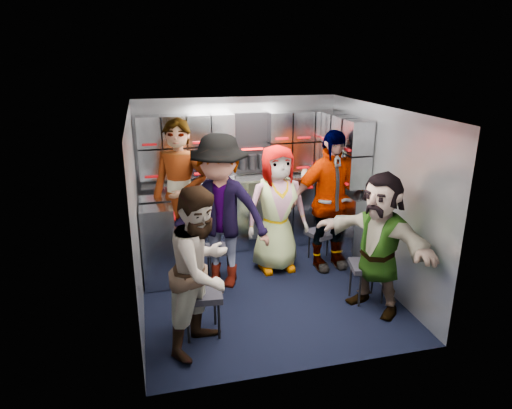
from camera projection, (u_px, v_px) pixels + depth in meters
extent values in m
plane|color=black|center=(265.00, 289.00, 5.42)|extent=(3.00, 3.00, 0.00)
cube|color=#969CA3|center=(238.00, 172.00, 6.47)|extent=(2.80, 0.04, 2.10)
cube|color=#969CA3|center=(136.00, 215.00, 4.77)|extent=(0.04, 3.00, 2.10)
cube|color=#969CA3|center=(379.00, 196.00, 5.41)|extent=(0.04, 3.00, 2.10)
cube|color=silver|center=(266.00, 110.00, 4.75)|extent=(2.80, 3.00, 0.02)
cube|color=#959BA4|center=(241.00, 214.00, 6.45)|extent=(2.68, 0.38, 0.99)
cube|color=#959BA4|center=(158.00, 242.00, 5.51)|extent=(0.38, 0.76, 0.99)
cube|color=#B1B3B8|center=(241.00, 179.00, 6.29)|extent=(2.68, 0.42, 0.03)
cube|color=#959BA4|center=(240.00, 144.00, 6.19)|extent=(2.68, 0.28, 0.82)
cube|color=#959BA4|center=(345.00, 149.00, 5.88)|extent=(0.28, 1.00, 0.82)
cube|color=#959BA4|center=(344.00, 223.00, 6.10)|extent=(0.28, 1.20, 1.00)
cube|color=#AD070C|center=(244.00, 192.00, 6.15)|extent=(2.60, 0.02, 0.03)
cube|color=black|center=(201.00, 294.00, 4.42)|extent=(0.44, 0.42, 0.06)
cylinder|color=black|center=(188.00, 324.00, 4.35)|extent=(0.03, 0.03, 0.43)
cylinder|color=black|center=(219.00, 320.00, 4.41)|extent=(0.03, 0.03, 0.43)
cylinder|color=black|center=(185.00, 310.00, 4.58)|extent=(0.03, 0.03, 0.43)
cylinder|color=black|center=(215.00, 306.00, 4.65)|extent=(0.03, 0.03, 0.43)
cube|color=black|center=(219.00, 249.00, 5.60)|extent=(0.37, 0.35, 0.05)
cylinder|color=black|center=(211.00, 268.00, 5.54)|extent=(0.02, 0.02, 0.35)
cylinder|color=black|center=(231.00, 266.00, 5.60)|extent=(0.02, 0.02, 0.35)
cylinder|color=black|center=(208.00, 261.00, 5.74)|extent=(0.02, 0.02, 0.35)
cylinder|color=black|center=(228.00, 259.00, 5.79)|extent=(0.02, 0.02, 0.35)
cube|color=black|center=(272.00, 234.00, 5.99)|extent=(0.47, 0.45, 0.06)
cylinder|color=black|center=(265.00, 253.00, 5.92)|extent=(0.02, 0.02, 0.38)
cylinder|color=black|center=(284.00, 251.00, 5.98)|extent=(0.02, 0.02, 0.38)
cylinder|color=black|center=(260.00, 246.00, 6.13)|extent=(0.02, 0.02, 0.38)
cylinder|color=black|center=(279.00, 244.00, 6.19)|extent=(0.02, 0.02, 0.38)
cube|color=black|center=(322.00, 233.00, 6.04)|extent=(0.45, 0.44, 0.06)
cylinder|color=black|center=(315.00, 252.00, 5.97)|extent=(0.02, 0.02, 0.38)
cylinder|color=black|center=(334.00, 250.00, 6.03)|extent=(0.02, 0.02, 0.38)
cylinder|color=black|center=(309.00, 245.00, 6.18)|extent=(0.02, 0.02, 0.38)
cylinder|color=black|center=(327.00, 243.00, 6.24)|extent=(0.02, 0.02, 0.38)
cube|color=black|center=(368.00, 266.00, 5.06)|extent=(0.45, 0.43, 0.06)
cylinder|color=black|center=(360.00, 290.00, 4.99)|extent=(0.02, 0.02, 0.40)
cylinder|color=black|center=(383.00, 287.00, 5.05)|extent=(0.02, 0.02, 0.40)
cylinder|color=black|center=(350.00, 280.00, 5.21)|extent=(0.02, 0.02, 0.40)
cylinder|color=black|center=(373.00, 277.00, 5.27)|extent=(0.02, 0.02, 0.40)
imported|color=black|center=(181.00, 199.00, 5.56)|extent=(0.84, 0.73, 1.94)
imported|color=black|center=(202.00, 270.00, 4.15)|extent=(0.95, 0.97, 1.58)
imported|color=black|center=(220.00, 212.00, 5.27)|extent=(1.36, 1.15, 1.83)
imported|color=black|center=(277.00, 209.00, 5.70)|extent=(0.81, 0.55, 1.62)
imported|color=black|center=(329.00, 201.00, 5.72)|extent=(1.10, 0.55, 1.80)
imported|color=black|center=(378.00, 243.00, 4.78)|extent=(1.09, 1.47, 1.54)
cylinder|color=white|center=(211.00, 172.00, 6.10)|extent=(0.07, 0.07, 0.25)
cylinder|color=white|center=(200.00, 172.00, 6.07)|extent=(0.06, 0.06, 0.25)
cylinder|color=white|center=(318.00, 166.00, 6.45)|extent=(0.06, 0.06, 0.22)
cylinder|color=tan|center=(177.00, 179.00, 6.01)|extent=(0.09, 0.09, 0.10)
cylinder|color=tan|center=(304.00, 171.00, 6.42)|extent=(0.09, 0.09, 0.09)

